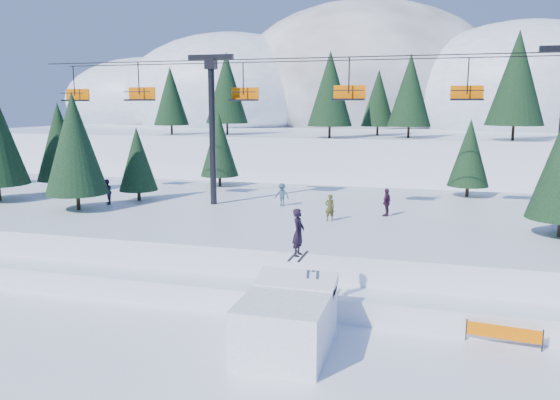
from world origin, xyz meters
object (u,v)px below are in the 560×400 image
(chairlift, at_px, (350,106))
(banner_far, at_px, (499,314))
(jump_kicker, at_px, (286,321))
(banner_near, at_px, (504,333))

(chairlift, xyz_separation_m, banner_far, (8.31, -11.32, -8.78))
(jump_kicker, xyz_separation_m, banner_near, (8.16, 2.76, -0.70))
(banner_far, bearing_deg, chairlift, 126.28)
(jump_kicker, relative_size, banner_near, 1.89)
(banner_near, height_order, banner_far, same)
(chairlift, height_order, banner_far, chairlift)
(banner_near, bearing_deg, chairlift, 121.72)
(jump_kicker, relative_size, banner_far, 1.92)
(jump_kicker, distance_m, banner_near, 8.65)
(jump_kicker, height_order, chairlift, chairlift)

